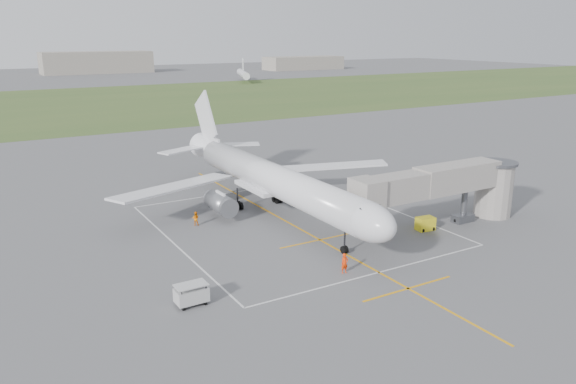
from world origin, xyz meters
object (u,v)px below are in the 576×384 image
jet_bridge (452,186)px  ramp_worker_nose (345,263)px  baggage_cart (191,294)px  ramp_worker_wing (196,218)px  airliner (272,179)px  gpu_unit (425,224)px

jet_bridge → ramp_worker_nose: jet_bridge is taller
baggage_cart → ramp_worker_wing: 20.19m
airliner → gpu_unit: 18.96m
gpu_unit → jet_bridge: bearing=5.5°
ramp_worker_wing → airliner: bearing=-152.5°
gpu_unit → ramp_worker_nose: bearing=-154.0°
jet_bridge → gpu_unit: 5.40m
jet_bridge → gpu_unit: size_ratio=10.82×
baggage_cart → ramp_worker_nose: 14.64m
baggage_cart → ramp_worker_wing: baggage_cart is taller
gpu_unit → ramp_worker_nose: size_ratio=1.12×
jet_bridge → ramp_worker_wing: (-25.50, 14.89, -3.92)m
gpu_unit → baggage_cart: (-29.55, -3.90, 0.19)m
ramp_worker_wing → jet_bridge: bearing=-179.0°
baggage_cart → ramp_worker_nose: (14.59, -1.17, 0.03)m
airliner → ramp_worker_nose: 19.72m
jet_bridge → gpu_unit: jet_bridge is taller
jet_bridge → baggage_cart: 33.61m
airliner → ramp_worker_wing: airliner is taller
gpu_unit → ramp_worker_wing: 26.40m
jet_bridge → ramp_worker_nose: 19.60m
jet_bridge → baggage_cart: (-33.18, -3.79, -3.81)m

